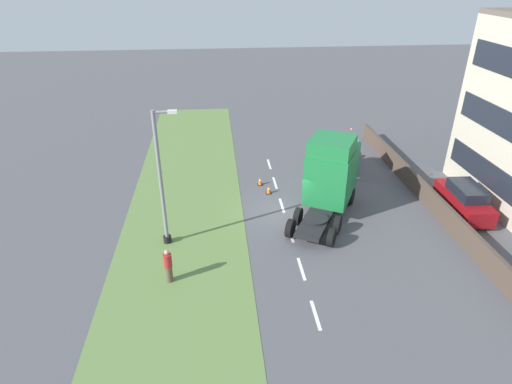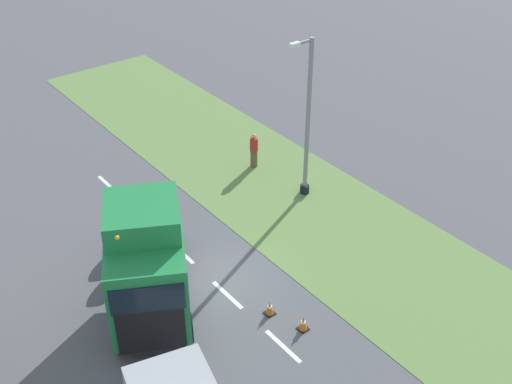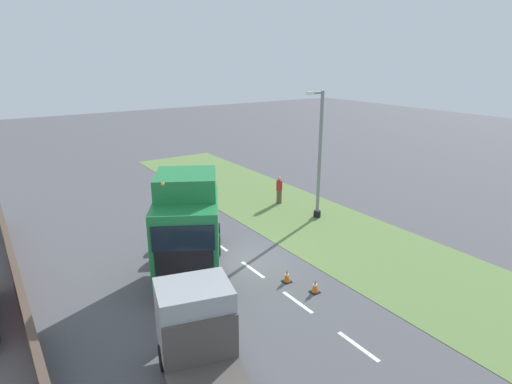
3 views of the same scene
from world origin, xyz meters
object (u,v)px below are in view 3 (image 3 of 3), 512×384
object	(u,v)px
pedestrian	(279,190)
flatbed_truck	(198,330)
lamp_post	(319,163)
traffic_cone_lead	(315,286)
lorry_cab	(188,230)
traffic_cone_trailing	(287,276)

from	to	relation	value
pedestrian	flatbed_truck	bearing A→B (deg)	44.73
lamp_post	traffic_cone_lead	xyz separation A→B (m)	(5.70, 6.41, -3.03)
lorry_cab	pedestrian	world-z (taller)	lorry_cab
lorry_cab	traffic_cone_trailing	xyz separation A→B (m)	(-3.41, 2.31, -2.08)
pedestrian	traffic_cone_lead	world-z (taller)	pedestrian
flatbed_truck	traffic_cone_lead	xyz separation A→B (m)	(-5.93, -1.49, -1.13)
lamp_post	traffic_cone_trailing	xyz separation A→B (m)	(6.13, 5.11, -3.03)
flatbed_truck	traffic_cone_lead	distance (m)	6.22
pedestrian	traffic_cone_trailing	world-z (taller)	pedestrian
lamp_post	traffic_cone_trailing	world-z (taller)	lamp_post
lorry_cab	lamp_post	world-z (taller)	lamp_post
flatbed_truck	traffic_cone_lead	world-z (taller)	flatbed_truck
pedestrian	lamp_post	bearing A→B (deg)	95.60
lorry_cab	traffic_cone_lead	size ratio (longest dim) A/B	12.12
traffic_cone_lead	traffic_cone_trailing	world-z (taller)	same
traffic_cone_lead	lamp_post	bearing A→B (deg)	-131.60
flatbed_truck	pedestrian	xyz separation A→B (m)	(-11.30, -11.20, -0.53)
flatbed_truck	lamp_post	bearing A→B (deg)	48.38
flatbed_truck	pedestrian	distance (m)	15.92
lorry_cab	pedestrian	distance (m)	11.14
pedestrian	traffic_cone_lead	distance (m)	11.12
lorry_cab	traffic_cone_lead	distance (m)	5.67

